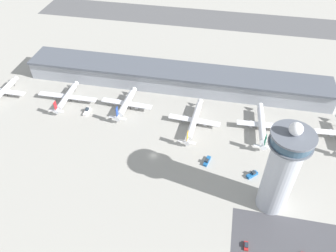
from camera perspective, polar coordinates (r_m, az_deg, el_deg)
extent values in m
plane|color=#9E9B93|center=(190.11, -2.51, -5.14)|extent=(1000.00, 1000.00, 0.00)
cube|color=#9399A3|center=(238.12, 1.32, 8.19)|extent=(215.18, 22.00, 12.87)
cube|color=#4C515B|center=(234.14, 1.35, 9.65)|extent=(215.18, 25.00, 1.60)
cube|color=#515154|center=(345.64, 5.07, 18.25)|extent=(322.77, 44.00, 0.01)
cylinder|color=#ADB2BC|center=(161.04, 18.77, -8.34)|extent=(14.12, 14.12, 42.17)
cylinder|color=#565B66|center=(145.92, 20.60, -2.93)|extent=(18.83, 18.83, 0.80)
cylinder|color=#334C60|center=(144.27, 20.84, -2.23)|extent=(17.32, 17.32, 4.18)
cylinder|color=#565B66|center=(142.58, 21.08, -1.48)|extent=(18.83, 18.83, 1.00)
sphere|color=white|center=(140.44, 21.42, -0.49)|extent=(5.72, 5.72, 5.72)
cylinder|color=white|center=(257.03, -26.78, 5.47)|extent=(3.93, 27.09, 3.48)
cone|color=white|center=(266.50, -25.09, 7.42)|extent=(3.53, 3.19, 3.48)
cube|color=white|center=(257.68, -26.68, 5.44)|extent=(31.58, 4.92, 0.44)
cylinder|color=#A8A8B2|center=(255.02, -25.29, 5.26)|extent=(1.98, 3.86, 1.91)
cylinder|color=black|center=(266.30, -25.20, 6.55)|extent=(0.28, 0.28, 2.60)
cylinder|color=black|center=(257.07, -26.17, 4.85)|extent=(0.28, 0.28, 2.60)
cylinder|color=black|center=(259.93, -27.04, 4.95)|extent=(0.28, 0.28, 2.60)
cylinder|color=silver|center=(235.34, -17.18, 4.97)|extent=(3.63, 26.06, 3.49)
cone|color=silver|center=(245.66, -15.82, 7.02)|extent=(3.51, 3.16, 3.49)
cone|color=silver|center=(225.14, -18.71, 2.65)|extent=(3.16, 4.21, 3.14)
cube|color=silver|center=(236.05, -17.10, 4.93)|extent=(41.59, 4.62, 0.44)
cylinder|color=#A8A8B2|center=(241.24, -18.82, 5.06)|extent=(1.94, 3.85, 1.92)
cylinder|color=#A8A8B2|center=(233.72, -15.03, 4.67)|extent=(1.94, 3.85, 1.92)
cube|color=red|center=(221.88, -19.05, 3.42)|extent=(0.31, 2.80, 5.59)
cube|color=silver|center=(224.11, -18.86, 2.52)|extent=(9.79, 2.05, 0.24)
cylinder|color=black|center=(245.35, -15.94, 6.08)|extent=(0.28, 0.28, 2.52)
cylinder|color=black|center=(235.84, -16.53, 4.30)|extent=(0.28, 0.28, 2.52)
cylinder|color=black|center=(237.95, -17.59, 4.41)|extent=(0.28, 0.28, 2.52)
cylinder|color=silver|center=(220.14, -7.28, 4.00)|extent=(5.41, 24.67, 4.08)
cone|color=silver|center=(230.53, -6.08, 6.11)|extent=(4.27, 3.89, 4.08)
cone|color=silver|center=(209.77, -8.63, 1.58)|extent=(3.93, 5.09, 3.67)
cube|color=silver|center=(220.94, -7.22, 3.93)|extent=(34.91, 6.29, 0.44)
cylinder|color=#A8A8B2|center=(224.81, -8.85, 4.11)|extent=(2.49, 4.60, 2.24)
cylinder|color=#A8A8B2|center=(220.24, -5.32, 3.56)|extent=(2.49, 4.60, 2.24)
cube|color=navy|center=(205.71, -8.88, 2.53)|extent=(0.45, 2.81, 6.53)
cube|color=silver|center=(208.56, -8.78, 1.43)|extent=(11.52, 2.62, 0.24)
cylinder|color=black|center=(230.26, -6.27, 5.00)|extent=(0.28, 0.28, 2.64)
cylinder|color=black|center=(221.12, -6.53, 3.16)|extent=(0.28, 0.28, 2.64)
cylinder|color=black|center=(222.91, -7.92, 3.38)|extent=(0.28, 0.28, 2.64)
cylinder|color=white|center=(206.76, 4.57, 1.03)|extent=(6.06, 33.86, 3.80)
cone|color=white|center=(220.91, 5.56, 4.09)|extent=(4.02, 3.66, 3.80)
cone|color=white|center=(192.95, 3.41, -2.58)|extent=(3.72, 4.77, 3.42)
cube|color=white|center=(207.69, 4.60, 1.01)|extent=(33.24, 6.62, 0.44)
cylinder|color=#A8A8B2|center=(210.12, 2.79, 1.28)|extent=(2.36, 4.31, 2.09)
cylinder|color=#A8A8B2|center=(208.49, 6.50, 0.62)|extent=(2.36, 4.31, 2.09)
cube|color=orange|center=(188.86, 3.41, -1.71)|extent=(0.49, 2.81, 6.07)
cube|color=white|center=(191.77, 3.33, -2.77)|extent=(10.74, 2.71, 0.24)
cylinder|color=black|center=(220.49, 5.36, 3.04)|extent=(0.28, 0.28, 2.09)
cylinder|color=black|center=(208.31, 5.24, 0.27)|extent=(0.28, 0.28, 2.09)
cylinder|color=black|center=(208.94, 3.81, 0.53)|extent=(0.28, 0.28, 2.09)
cylinder|color=silver|center=(210.29, 15.99, 0.27)|extent=(5.45, 31.54, 4.04)
cone|color=silver|center=(223.70, 15.74, 3.24)|extent=(4.20, 3.81, 4.04)
cone|color=silver|center=(197.11, 16.28, -3.21)|extent=(3.85, 5.00, 3.63)
cube|color=silver|center=(211.22, 15.94, 0.24)|extent=(30.29, 5.76, 0.44)
cylinder|color=#A8A8B2|center=(211.82, 14.19, 0.35)|extent=(2.42, 4.54, 2.22)
cylinder|color=#A8A8B2|center=(213.87, 17.53, 0.00)|extent=(2.42, 4.54, 2.22)
cube|color=#14704C|center=(192.85, 16.59, -2.32)|extent=(0.43, 2.81, 6.46)
cube|color=silver|center=(195.87, 16.33, -3.41)|extent=(11.38, 2.51, 0.24)
cylinder|color=black|center=(223.38, 15.62, 2.10)|extent=(0.28, 0.28, 2.58)
cylinder|color=black|center=(212.78, 16.57, -0.50)|extent=(0.28, 0.28, 2.58)
cylinder|color=black|center=(211.87, 15.07, -0.35)|extent=(0.28, 0.28, 2.58)
cylinder|color=#A8A8B2|center=(222.47, 26.51, -1.08)|extent=(2.67, 4.91, 2.39)
cube|color=black|center=(187.78, 6.79, -6.24)|extent=(3.58, 6.59, 0.12)
cube|color=#195699|center=(187.28, 6.80, -6.10)|extent=(3.95, 7.77, 1.45)
cube|color=#232D38|center=(185.82, 6.76, -5.99)|extent=(2.43, 2.64, 1.19)
cube|color=black|center=(185.74, 14.39, -8.39)|extent=(5.64, 5.48, 0.12)
cube|color=#195699|center=(185.17, 14.43, -8.24)|extent=(6.49, 6.28, 1.65)
cube|color=#232D38|center=(184.41, 14.66, -7.85)|extent=(2.86, 2.86, 1.35)
cube|color=black|center=(224.48, -13.90, 2.30)|extent=(2.34, 7.06, 0.12)
cube|color=silver|center=(224.03, -13.93, 2.45)|extent=(2.45, 8.40, 1.57)
cube|color=#232D38|center=(223.72, -13.91, 2.86)|extent=(2.07, 2.55, 1.28)
cube|color=black|center=(161.47, 13.42, -19.73)|extent=(1.84, 3.72, 0.12)
cube|color=red|center=(161.14, 13.44, -19.66)|extent=(1.93, 4.43, 0.86)
cube|color=#232D38|center=(160.52, 13.48, -19.50)|extent=(1.66, 2.45, 0.71)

